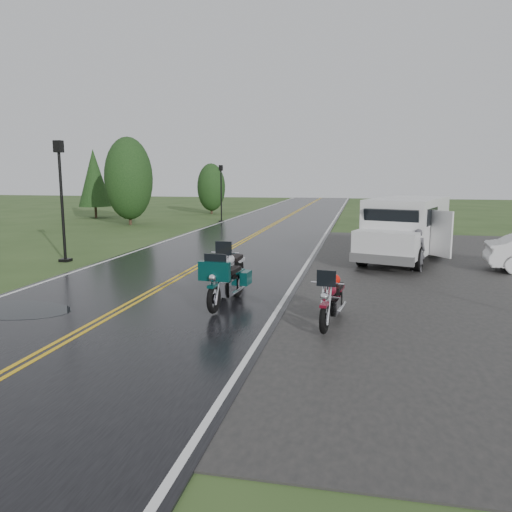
# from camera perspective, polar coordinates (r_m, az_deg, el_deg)

# --- Properties ---
(ground) EXTENTS (120.00, 120.00, 0.00)m
(ground) POSITION_cam_1_polar(r_m,az_deg,el_deg) (13.62, -13.45, -5.09)
(ground) COLOR #2D471E
(ground) RESTS_ON ground
(road) EXTENTS (8.00, 100.00, 0.04)m
(road) POSITION_cam_1_polar(r_m,az_deg,el_deg) (22.87, -2.70, 0.98)
(road) COLOR black
(road) RESTS_ON ground
(motorcycle_red) EXTENTS (1.06, 2.28, 1.30)m
(motorcycle_red) POSITION_cam_1_polar(r_m,az_deg,el_deg) (10.41, 7.87, -5.68)
(motorcycle_red) COLOR #600A19
(motorcycle_red) RESTS_ON ground
(motorcycle_teal) EXTENTS (1.05, 2.47, 1.43)m
(motorcycle_teal) POSITION_cam_1_polar(r_m,az_deg,el_deg) (11.81, -4.87, -3.51)
(motorcycle_teal) COLOR #043331
(motorcycle_teal) RESTS_ON ground
(motorcycle_silver) EXTENTS (0.91, 2.48, 1.47)m
(motorcycle_silver) POSITION_cam_1_polar(r_m,az_deg,el_deg) (13.45, -3.83, -1.83)
(motorcycle_silver) COLOR #AFAFB7
(motorcycle_silver) RESTS_ON ground
(van_white) EXTENTS (4.20, 6.73, 2.48)m
(van_white) POSITION_cam_1_polar(r_m,az_deg,el_deg) (18.39, 12.21, 2.58)
(van_white) COLOR silver
(van_white) RESTS_ON ground
(person_at_van) EXTENTS (0.56, 0.39, 1.48)m
(person_at_van) POSITION_cam_1_polar(r_m,az_deg,el_deg) (17.89, 17.93, 0.53)
(person_at_van) COLOR #47464B
(person_at_van) RESTS_ON ground
(lamp_post_near_left) EXTENTS (0.40, 0.40, 4.63)m
(lamp_post_near_left) POSITION_cam_1_polar(r_m,az_deg,el_deg) (20.39, -21.31, 5.84)
(lamp_post_near_left) COLOR black
(lamp_post_near_left) RESTS_ON ground
(lamp_post_far_left) EXTENTS (0.34, 0.34, 4.02)m
(lamp_post_far_left) POSITION_cam_1_polar(r_m,az_deg,el_deg) (35.35, -4.00, 7.15)
(lamp_post_far_left) COLOR black
(lamp_post_far_left) RESTS_ON ground
(tree_left_mid) EXTENTS (3.16, 3.16, 4.93)m
(tree_left_mid) POSITION_cam_1_polar(r_m,az_deg,el_deg) (34.34, -14.31, 7.59)
(tree_left_mid) COLOR #1E3D19
(tree_left_mid) RESTS_ON ground
(tree_left_far) EXTENTS (2.36, 2.36, 3.64)m
(tree_left_far) POSITION_cam_1_polar(r_m,az_deg,el_deg) (42.77, -5.13, 7.25)
(tree_left_far) COLOR #1E3D19
(tree_left_far) RESTS_ON ground
(pine_left_far) EXTENTS (2.46, 2.46, 5.12)m
(pine_left_far) POSITION_cam_1_polar(r_m,az_deg,el_deg) (40.56, -17.98, 7.77)
(pine_left_far) COLOR #1E3D19
(pine_left_far) RESTS_ON ground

